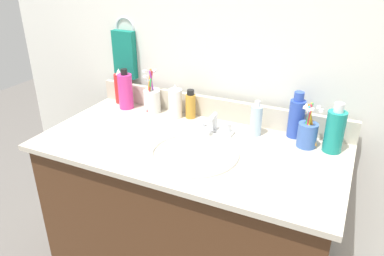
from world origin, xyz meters
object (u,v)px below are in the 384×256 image
at_px(hand_towel, 125,55).
at_px(cup_blue_plastic, 307,133).
at_px(faucet, 214,126).
at_px(bottle_soap_pink, 125,91).
at_px(bottle_gel_clear, 256,120).
at_px(bottle_spray_red, 120,87).
at_px(bottle_mouthwash_teal, 335,131).
at_px(bottle_lotion_white, 175,103).
at_px(cup_white_ceramic, 152,100).
at_px(bottle_shampoo_blue, 296,117).
at_px(bottle_oil_amber, 191,105).

xyz_separation_m(hand_towel, cup_blue_plastic, (0.87, -0.12, -0.17)).
relative_size(faucet, bottle_soap_pink, 0.87).
bearing_deg(bottle_gel_clear, faucet, -162.22).
relative_size(hand_towel, bottle_spray_red, 1.32).
xyz_separation_m(bottle_mouthwash_teal, bottle_soap_pink, (-0.90, 0.02, 0.00)).
bearing_deg(faucet, bottle_spray_red, 168.14).
xyz_separation_m(hand_towel, faucet, (0.52, -0.16, -0.19)).
bearing_deg(bottle_soap_pink, bottle_spray_red, 143.69).
height_order(bottle_mouthwash_teal, cup_blue_plastic, bottle_mouthwash_teal).
bearing_deg(bottle_lotion_white, cup_white_ceramic, 178.15).
bearing_deg(cup_blue_plastic, bottle_shampoo_blue, 130.41).
distance_m(bottle_lotion_white, cup_blue_plastic, 0.56).
height_order(bottle_oil_amber, cup_white_ceramic, cup_white_ceramic).
relative_size(bottle_mouthwash_teal, bottle_spray_red, 1.11).
height_order(bottle_shampoo_blue, bottle_oil_amber, bottle_shampoo_blue).
distance_m(hand_towel, bottle_spray_red, 0.15).
relative_size(bottle_oil_amber, cup_blue_plastic, 0.73).
height_order(bottle_shampoo_blue, bottle_soap_pink, bottle_soap_pink).
xyz_separation_m(hand_towel, cup_white_ceramic, (0.19, -0.08, -0.16)).
bearing_deg(bottle_spray_red, bottle_gel_clear, -5.06).
bearing_deg(bottle_oil_amber, bottle_shampoo_blue, 1.45).
relative_size(cup_white_ceramic, cup_blue_plastic, 1.15).
distance_m(bottle_spray_red, cup_white_ceramic, 0.20).
bearing_deg(bottle_gel_clear, bottle_soap_pink, 178.79).
relative_size(bottle_soap_pink, cup_white_ceramic, 0.93).
bearing_deg(bottle_gel_clear, cup_blue_plastic, -4.01).
bearing_deg(cup_white_ceramic, bottle_gel_clear, -2.69).
relative_size(bottle_oil_amber, bottle_soap_pink, 0.68).
xyz_separation_m(bottle_lotion_white, cup_white_ceramic, (-0.12, 0.00, -0.01)).
bearing_deg(cup_white_ceramic, bottle_spray_red, 169.19).
distance_m(faucet, bottle_gel_clear, 0.17).
xyz_separation_m(bottle_spray_red, bottle_shampoo_blue, (0.82, -0.01, 0.01)).
xyz_separation_m(faucet, cup_white_ceramic, (-0.33, 0.07, 0.03)).
bearing_deg(bottle_lotion_white, faucet, -18.25).
relative_size(bottle_spray_red, bottle_shampoo_blue, 0.91).
distance_m(bottle_mouthwash_teal, bottle_shampoo_blue, 0.16).
bearing_deg(bottle_lotion_white, bottle_oil_amber, 19.48).
height_order(bottle_shampoo_blue, cup_blue_plastic, bottle_shampoo_blue).
distance_m(bottle_lotion_white, bottle_shampoo_blue, 0.51).
bearing_deg(bottle_soap_pink, bottle_shampoo_blue, 2.95).
relative_size(hand_towel, bottle_shampoo_blue, 1.20).
distance_m(cup_white_ceramic, cup_blue_plastic, 0.68).
relative_size(faucet, cup_blue_plastic, 0.93).
bearing_deg(bottle_shampoo_blue, hand_towel, 176.12).
xyz_separation_m(bottle_lotion_white, bottle_soap_pink, (-0.25, -0.01, 0.02)).
bearing_deg(bottle_spray_red, cup_blue_plastic, -4.82).
relative_size(faucet, bottle_lotion_white, 1.08).
xyz_separation_m(bottle_oil_amber, bottle_soap_pink, (-0.31, -0.03, 0.02)).
relative_size(bottle_mouthwash_teal, bottle_lotion_white, 1.25).
height_order(hand_towel, bottle_gel_clear, hand_towel).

